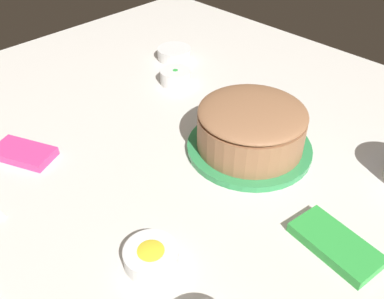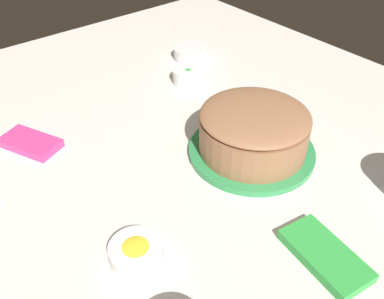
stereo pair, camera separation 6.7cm
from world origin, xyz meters
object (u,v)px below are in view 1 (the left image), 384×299
object	(u,v)px
frosted_cake	(251,130)
sprinkle_bowl_green	(175,76)
sprinkle_bowl_blue	(174,53)
candy_box_lower	(23,153)
sprinkle_bowl_yellow	(151,256)
candy_box_upper	(336,244)

from	to	relation	value
frosted_cake	sprinkle_bowl_green	size ratio (longest dim) A/B	3.23
sprinkle_bowl_green	sprinkle_bowl_blue	world-z (taller)	sprinkle_bowl_green
frosted_cake	candy_box_lower	world-z (taller)	frosted_cake
sprinkle_bowl_green	frosted_cake	bearing A→B (deg)	164.67
sprinkle_bowl_blue	candy_box_lower	distance (m)	0.55
frosted_cake	sprinkle_bowl_blue	bearing A→B (deg)	-23.20
frosted_cake	sprinkle_bowl_yellow	xyz separation A→B (m)	(-0.08, 0.34, -0.04)
sprinkle_bowl_yellow	candy_box_upper	distance (m)	0.31
sprinkle_bowl_blue	candy_box_upper	size ratio (longest dim) A/B	0.67
sprinkle_bowl_blue	candy_box_upper	world-z (taller)	sprinkle_bowl_blue
sprinkle_bowl_green	sprinkle_bowl_blue	distance (m)	0.15
sprinkle_bowl_blue	candy_box_upper	distance (m)	0.76
sprinkle_bowl_yellow	candy_box_lower	xyz separation A→B (m)	(0.40, 0.01, -0.01)
candy_box_upper	candy_box_lower	bearing A→B (deg)	31.25
frosted_cake	sprinkle_bowl_yellow	world-z (taller)	frosted_cake
sprinkle_bowl_green	candy_box_upper	xyz separation A→B (m)	(-0.60, 0.19, -0.01)
sprinkle_bowl_yellow	candy_box_lower	size ratio (longest dim) A/B	0.69
sprinkle_bowl_green	candy_box_upper	size ratio (longest dim) A/B	0.56
frosted_cake	candy_box_lower	size ratio (longest dim) A/B	2.06
candy_box_upper	frosted_cake	bearing A→B (deg)	-13.00
candy_box_lower	sprinkle_bowl_green	bearing A→B (deg)	-113.76
frosted_cake	sprinkle_bowl_blue	size ratio (longest dim) A/B	2.68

